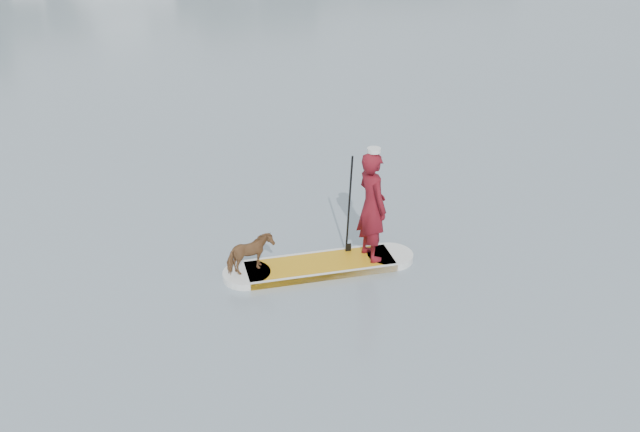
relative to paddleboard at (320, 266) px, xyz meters
name	(u,v)px	position (x,y,z in m)	size (l,w,h in m)	color
ground	(589,317)	(2.94, -3.18, -0.06)	(140.00, 140.00, 0.00)	slate
paddleboard	(320,266)	(0.00, 0.00, 0.00)	(3.22, 1.41, 0.12)	orange
paddler	(372,206)	(0.86, -0.22, 1.02)	(0.70, 0.46, 1.91)	maroon
white_cap	(374,150)	(0.86, -0.22, 2.01)	(0.22, 0.22, 0.07)	silver
dog	(250,254)	(-1.14, 0.29, 0.39)	(0.35, 0.78, 0.66)	#58311E
paddle	(349,216)	(0.62, 0.12, 0.74)	(0.11, 0.30, 2.00)	black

